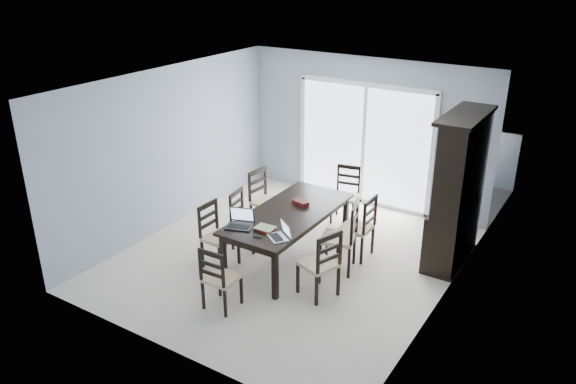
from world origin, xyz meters
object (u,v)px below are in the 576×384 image
object	(u,v)px
chair_left_near	(214,228)
laptop_silver	(277,235)
chair_left_far	(263,193)
hot_tub	(360,153)
chair_right_near	(323,258)
chair_right_mid	(346,230)
cell_phone	(257,237)
chair_left_mid	(243,213)
chair_end_near	(217,273)
chair_end_far	(347,187)
china_hutch	(458,192)
dining_table	(289,217)
laptop_dark	(239,223)
game_box	(300,203)
chair_right_far	(363,221)

from	to	relation	value
chair_left_near	laptop_silver	world-z (taller)	chair_left_near
chair_left_near	chair_left_far	world-z (taller)	chair_left_far
laptop_silver	hot_tub	bearing A→B (deg)	136.73
chair_right_near	hot_tub	distance (m)	4.50
chair_left_far	chair_right_mid	distance (m)	1.84
cell_phone	hot_tub	xyz separation A→B (m)	(-0.66, 4.48, -0.27)
chair_left_mid	chair_end_near	world-z (taller)	chair_left_mid
chair_right_near	chair_end_far	size ratio (longest dim) A/B	1.03
china_hutch	laptop_silver	xyz separation A→B (m)	(-1.72, -2.01, -0.27)
china_hutch	laptop_silver	size ratio (longest dim) A/B	6.06
chair_end_near	dining_table	bearing A→B (deg)	86.59
dining_table	chair_left_near	distance (m)	1.07
chair_left_near	cell_phone	size ratio (longest dim) A/B	10.30
laptop_dark	chair_left_far	bearing A→B (deg)	93.41
cell_phone	chair_right_near	bearing A→B (deg)	9.65
laptop_silver	chair_end_far	bearing A→B (deg)	130.07
chair_left_far	game_box	size ratio (longest dim) A/B	4.63
chair_left_mid	laptop_dark	xyz separation A→B (m)	(0.49, -0.73, 0.26)
china_hutch	chair_end_near	xyz separation A→B (m)	(-2.07, -2.84, -0.54)
chair_left_far	laptop_silver	world-z (taller)	chair_left_far
chair_left_near	laptop_dark	size ratio (longest dim) A/B	2.64
china_hutch	chair_right_far	xyz separation A→B (m)	(-1.14, -0.65, -0.48)
chair_left_mid	chair_left_near	bearing A→B (deg)	-8.43
china_hutch	chair_right_far	bearing A→B (deg)	-150.19
chair_left_near	chair_end_near	xyz separation A→B (m)	(0.76, -0.89, -0.04)
china_hutch	game_box	xyz separation A→B (m)	(-2.02, -0.94, -0.29)
laptop_silver	hot_tub	xyz separation A→B (m)	(-0.89, 4.37, -0.31)
chair_right_mid	chair_left_near	bearing A→B (deg)	101.31
laptop_dark	game_box	size ratio (longest dim) A/B	1.68
dining_table	game_box	world-z (taller)	game_box
chair_left_mid	chair_right_near	distance (m)	1.82
chair_end_far	chair_end_near	bearing A→B (deg)	75.38
chair_left_mid	chair_end_near	bearing A→B (deg)	18.24
china_hutch	laptop_dark	xyz separation A→B (m)	(-2.33, -2.02, -0.26)
chair_left_far	chair_right_mid	world-z (taller)	chair_right_mid
dining_table	chair_left_mid	bearing A→B (deg)	-176.95
chair_left_far	chair_right_far	size ratio (longest dim) A/B	1.01
chair_left_near	chair_left_mid	world-z (taller)	chair_left_near
chair_end_far	hot_tub	world-z (taller)	chair_end_far
china_hutch	chair_end_far	distance (m)	2.04
laptop_silver	cell_phone	size ratio (longest dim) A/B	3.45
laptop_dark	chair_end_near	bearing A→B (deg)	-92.27
china_hutch	chair_right_near	size ratio (longest dim) A/B	1.98
chair_left_near	laptop_silver	distance (m)	1.14
chair_right_near	chair_right_mid	size ratio (longest dim) A/B	0.92
chair_right_far	chair_end_near	size ratio (longest dim) A/B	1.11
chair_left_far	chair_end_far	xyz separation A→B (m)	(1.01, 1.00, -0.03)
chair_right_far	game_box	distance (m)	0.95
chair_right_far	chair_right_mid	bearing A→B (deg)	174.61
laptop_silver	game_box	world-z (taller)	laptop_silver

